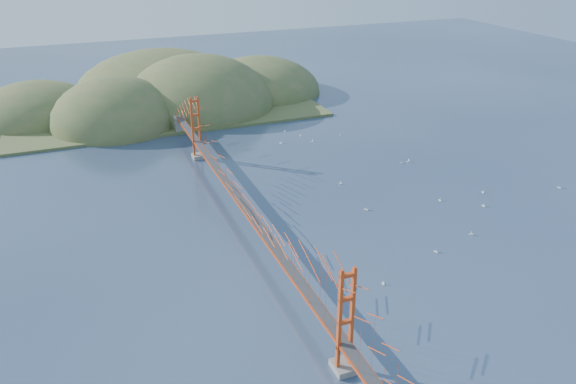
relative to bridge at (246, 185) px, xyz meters
name	(u,v)px	position (x,y,z in m)	size (l,w,h in m)	color
ground	(248,230)	(0.00, -0.18, -7.01)	(320.00, 320.00, 0.00)	#2A3B55
bridge	(246,185)	(0.00, 0.00, 0.00)	(2.20, 94.40, 12.00)	gray
far_headlands	(170,103)	(2.21, 68.33, -7.01)	(84.00, 58.00, 25.00)	olive
sailboat_2	(471,234)	(28.84, -13.06, -6.86)	(0.58, 0.58, 0.63)	white
sailboat_14	(440,200)	(31.28, -2.32, -6.86)	(0.50, 0.58, 0.66)	white
sailboat_8	(340,135)	(30.47, 31.18, -6.87)	(0.57, 0.57, 0.60)	white
sailboat_7	(285,131)	(20.53, 37.48, -6.87)	(0.47, 0.38, 0.56)	white
sailboat_11	(559,187)	(52.51, -5.67, -6.85)	(0.66, 0.66, 0.70)	white
sailboat_6	(436,251)	(21.45, -15.12, -6.86)	(0.60, 0.60, 0.65)	white
sailboat_5	(484,205)	(36.44, -6.45, -6.85)	(0.55, 0.63, 0.72)	white
sailboat_12	(312,141)	(23.51, 29.83, -6.86)	(0.55, 0.45, 0.64)	white
sailboat_0	(383,283)	(11.16, -18.97, -6.85)	(0.60, 0.64, 0.72)	white
sailboat_3	(340,183)	(19.48, 9.23, -6.87)	(0.51, 0.42, 0.60)	white
sailboat_1	(401,162)	(33.98, 13.43, -6.87)	(0.55, 0.55, 0.59)	white
sailboat_15	(301,135)	(22.61, 33.85, -6.87)	(0.48, 0.53, 0.60)	white
sailboat_16	(366,209)	(18.84, -0.79, -6.85)	(0.71, 0.71, 0.75)	white
sailboat_17	(408,161)	(35.62, 13.46, -6.85)	(0.63, 0.54, 0.73)	white
sailboat_4	(483,192)	(39.61, -2.42, -6.86)	(0.53, 0.58, 0.65)	white
sailboat_extra_0	(281,142)	(17.28, 31.43, -6.85)	(0.69, 0.69, 0.75)	white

